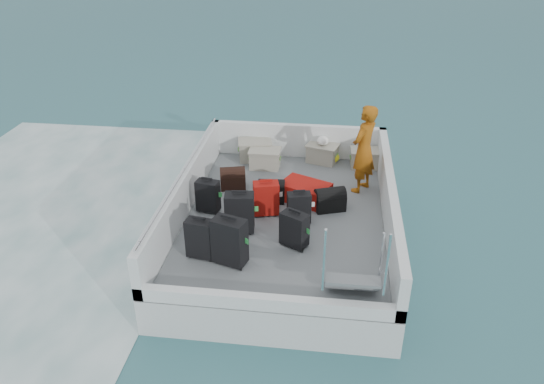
{
  "coord_description": "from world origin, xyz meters",
  "views": [
    {
      "loc": [
        0.74,
        -7.78,
        5.32
      ],
      "look_at": [
        -0.24,
        0.07,
        1.0
      ],
      "focal_mm": 35.0,
      "sensor_mm": 36.0,
      "label": 1
    }
  ],
  "objects_px": {
    "suitcase_0": "(200,239)",
    "crate_1": "(265,159)",
    "suitcase_3": "(230,242)",
    "crate_2": "(322,154)",
    "suitcase_8": "(305,192)",
    "crate_0": "(255,151)",
    "crate_3": "(366,159)",
    "passenger": "(364,149)",
    "suitcase_4": "(240,213)",
    "suitcase_1": "(208,196)",
    "suitcase_7": "(299,208)",
    "suitcase_6": "(294,230)",
    "suitcase_5": "(266,199)"
  },
  "relations": [
    {
      "from": "suitcase_0",
      "to": "crate_1",
      "type": "relative_size",
      "value": 1.07
    },
    {
      "from": "suitcase_3",
      "to": "crate_1",
      "type": "xyz_separation_m",
      "value": [
        0.07,
        3.28,
        -0.19
      ]
    },
    {
      "from": "crate_2",
      "to": "suitcase_8",
      "type": "bearing_deg",
      "value": -98.15
    },
    {
      "from": "suitcase_8",
      "to": "crate_1",
      "type": "distance_m",
      "value": 1.54
    },
    {
      "from": "crate_0",
      "to": "crate_1",
      "type": "relative_size",
      "value": 1.09
    },
    {
      "from": "crate_3",
      "to": "passenger",
      "type": "height_order",
      "value": "passenger"
    },
    {
      "from": "crate_0",
      "to": "crate_3",
      "type": "relative_size",
      "value": 1.12
    },
    {
      "from": "suitcase_0",
      "to": "suitcase_4",
      "type": "xyz_separation_m",
      "value": [
        0.46,
        0.77,
        0.03
      ]
    },
    {
      "from": "suitcase_1",
      "to": "suitcase_7",
      "type": "xyz_separation_m",
      "value": [
        1.58,
        -0.18,
        -0.02
      ]
    },
    {
      "from": "crate_1",
      "to": "crate_2",
      "type": "relative_size",
      "value": 1.01
    },
    {
      "from": "crate_3",
      "to": "passenger",
      "type": "bearing_deg",
      "value": -96.62
    },
    {
      "from": "suitcase_8",
      "to": "passenger",
      "type": "distance_m",
      "value": 1.31
    },
    {
      "from": "crate_2",
      "to": "suitcase_6",
      "type": "bearing_deg",
      "value": -95.57
    },
    {
      "from": "passenger",
      "to": "suitcase_6",
      "type": "bearing_deg",
      "value": 3.9
    },
    {
      "from": "suitcase_3",
      "to": "crate_3",
      "type": "xyz_separation_m",
      "value": [
        2.08,
        3.55,
        -0.2
      ]
    },
    {
      "from": "crate_0",
      "to": "crate_3",
      "type": "distance_m",
      "value": 2.27
    },
    {
      "from": "suitcase_8",
      "to": "crate_3",
      "type": "distance_m",
      "value": 1.88
    },
    {
      "from": "suitcase_5",
      "to": "suitcase_7",
      "type": "distance_m",
      "value": 0.61
    },
    {
      "from": "suitcase_4",
      "to": "suitcase_5",
      "type": "xyz_separation_m",
      "value": [
        0.35,
        0.6,
        -0.04
      ]
    },
    {
      "from": "suitcase_1",
      "to": "crate_0",
      "type": "distance_m",
      "value": 2.25
    },
    {
      "from": "suitcase_4",
      "to": "passenger",
      "type": "distance_m",
      "value": 2.65
    },
    {
      "from": "crate_1",
      "to": "passenger",
      "type": "bearing_deg",
      "value": -20.85
    },
    {
      "from": "suitcase_4",
      "to": "suitcase_6",
      "type": "height_order",
      "value": "suitcase_4"
    },
    {
      "from": "suitcase_5",
      "to": "suitcase_1",
      "type": "bearing_deg",
      "value": 167.79
    },
    {
      "from": "suitcase_0",
      "to": "crate_0",
      "type": "height_order",
      "value": "suitcase_0"
    },
    {
      "from": "suitcase_6",
      "to": "passenger",
      "type": "height_order",
      "value": "passenger"
    },
    {
      "from": "suitcase_3",
      "to": "suitcase_4",
      "type": "height_order",
      "value": "suitcase_3"
    },
    {
      "from": "crate_3",
      "to": "crate_0",
      "type": "bearing_deg",
      "value": 177.76
    },
    {
      "from": "suitcase_5",
      "to": "crate_2",
      "type": "height_order",
      "value": "suitcase_5"
    },
    {
      "from": "suitcase_4",
      "to": "suitcase_1",
      "type": "bearing_deg",
      "value": 132.65
    },
    {
      "from": "suitcase_3",
      "to": "suitcase_8",
      "type": "height_order",
      "value": "suitcase_3"
    },
    {
      "from": "suitcase_8",
      "to": "crate_0",
      "type": "xyz_separation_m",
      "value": [
        -1.15,
        1.61,
        0.03
      ]
    },
    {
      "from": "crate_3",
      "to": "suitcase_3",
      "type": "bearing_deg",
      "value": -120.4
    },
    {
      "from": "suitcase_1",
      "to": "suitcase_3",
      "type": "xyz_separation_m",
      "value": [
        0.66,
        -1.44,
        0.08
      ]
    },
    {
      "from": "crate_1",
      "to": "passenger",
      "type": "relative_size",
      "value": 0.36
    },
    {
      "from": "suitcase_5",
      "to": "crate_3",
      "type": "height_order",
      "value": "suitcase_5"
    },
    {
      "from": "suitcase_0",
      "to": "crate_0",
      "type": "relative_size",
      "value": 0.98
    },
    {
      "from": "suitcase_5",
      "to": "passenger",
      "type": "height_order",
      "value": "passenger"
    },
    {
      "from": "suitcase_8",
      "to": "suitcase_0",
      "type": "bearing_deg",
      "value": 168.0
    },
    {
      "from": "suitcase_6",
      "to": "crate_3",
      "type": "relative_size",
      "value": 1.0
    },
    {
      "from": "suitcase_3",
      "to": "suitcase_4",
      "type": "relative_size",
      "value": 1.09
    },
    {
      "from": "suitcase_4",
      "to": "suitcase_6",
      "type": "bearing_deg",
      "value": -24.67
    },
    {
      "from": "crate_2",
      "to": "passenger",
      "type": "height_order",
      "value": "passenger"
    },
    {
      "from": "crate_3",
      "to": "passenger",
      "type": "distance_m",
      "value": 1.19
    },
    {
      "from": "suitcase_4",
      "to": "suitcase_8",
      "type": "distance_m",
      "value": 1.53
    },
    {
      "from": "crate_2",
      "to": "crate_0",
      "type": "bearing_deg",
      "value": -177.87
    },
    {
      "from": "suitcase_7",
      "to": "suitcase_8",
      "type": "height_order",
      "value": "suitcase_7"
    },
    {
      "from": "suitcase_5",
      "to": "suitcase_6",
      "type": "height_order",
      "value": "suitcase_5"
    },
    {
      "from": "suitcase_7",
      "to": "suitcase_3",
      "type": "bearing_deg",
      "value": -138.6
    },
    {
      "from": "suitcase_0",
      "to": "suitcase_7",
      "type": "height_order",
      "value": "suitcase_0"
    }
  ]
}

